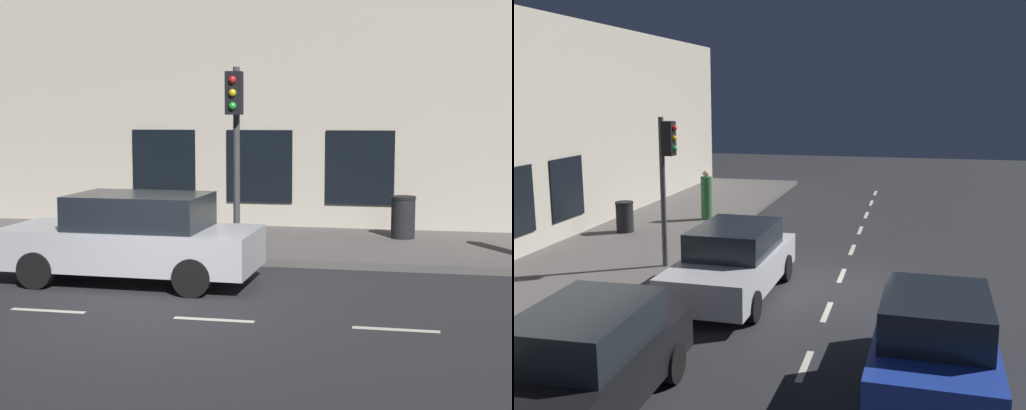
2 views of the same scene
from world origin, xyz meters
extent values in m
plane|color=#28282B|center=(0.00, 0.00, 0.00)|extent=(60.00, 60.00, 0.00)
cube|color=#5B5654|center=(6.25, 0.00, 0.07)|extent=(4.50, 32.00, 0.15)
cube|color=black|center=(8.47, -2.53, 1.67)|extent=(0.04, 1.69, 1.84)
cube|color=black|center=(8.47, 0.00, 1.67)|extent=(0.04, 1.69, 1.84)
cube|color=beige|center=(0.00, -14.00, 0.00)|extent=(0.12, 1.20, 0.01)
cube|color=beige|center=(0.00, -11.40, 0.00)|extent=(0.12, 1.20, 0.01)
cube|color=beige|center=(0.00, -8.80, 0.00)|extent=(0.12, 1.20, 0.01)
cube|color=beige|center=(0.00, -6.20, 0.00)|extent=(0.12, 1.20, 0.01)
cube|color=beige|center=(0.00, -3.60, 0.00)|extent=(0.12, 1.20, 0.01)
cube|color=beige|center=(0.00, -1.00, 0.00)|extent=(0.12, 1.20, 0.01)
cube|color=beige|center=(0.00, 1.60, 0.00)|extent=(0.12, 1.20, 0.01)
cube|color=beige|center=(0.00, 4.20, 0.00)|extent=(0.12, 1.20, 0.01)
cylinder|color=#424244|center=(4.42, -0.33, 2.03)|extent=(0.13, 0.13, 3.76)
cube|color=black|center=(4.23, -0.33, 3.39)|extent=(0.26, 0.32, 0.84)
sphere|color=red|center=(4.09, -0.33, 3.64)|extent=(0.15, 0.15, 0.15)
sphere|color=gold|center=(4.09, -0.33, 3.39)|extent=(0.15, 0.15, 0.15)
sphere|color=green|center=(4.09, -0.33, 3.13)|extent=(0.15, 0.15, 0.15)
cube|color=black|center=(2.69, 6.55, 0.63)|extent=(1.79, 4.25, 0.70)
cube|color=black|center=(2.69, 6.38, 1.28)|extent=(1.55, 2.22, 0.60)
cylinder|color=black|center=(1.92, 5.22, 0.32)|extent=(0.23, 0.64, 0.64)
cylinder|color=black|center=(3.50, 5.26, 0.32)|extent=(0.23, 0.64, 0.64)
cube|color=#1E389E|center=(-2.03, 4.56, 0.63)|extent=(1.87, 3.95, 0.70)
cube|color=black|center=(-2.03, 4.71, 1.28)|extent=(1.60, 2.08, 0.60)
cylinder|color=black|center=(-1.26, 3.32, 0.32)|extent=(0.24, 0.65, 0.64)
cylinder|color=black|center=(-2.89, 3.38, 0.32)|extent=(0.24, 0.65, 0.64)
cylinder|color=black|center=(-1.18, 5.74, 0.32)|extent=(0.24, 0.65, 0.64)
cube|color=#B7B7BC|center=(2.19, 1.08, 0.63)|extent=(1.95, 4.54, 0.70)
cube|color=black|center=(2.18, 0.90, 1.28)|extent=(1.68, 2.38, 0.60)
cylinder|color=black|center=(1.36, 2.49, 0.32)|extent=(0.23, 0.64, 0.64)
cylinder|color=black|center=(3.08, 2.45, 0.32)|extent=(0.23, 0.64, 0.64)
cylinder|color=black|center=(1.29, -0.30, 0.32)|extent=(0.23, 0.64, 0.64)
cylinder|color=black|center=(3.02, -0.34, 0.32)|extent=(0.23, 0.64, 0.64)
cylinder|color=#336B38|center=(5.32, -6.08, 0.90)|extent=(0.55, 0.55, 1.49)
sphere|color=beige|center=(5.32, -6.08, 1.75)|extent=(0.22, 0.22, 0.22)
cube|color=beige|center=(5.39, -6.00, 1.75)|extent=(0.07, 0.07, 0.06)
cylinder|color=black|center=(7.19, -3.62, 0.60)|extent=(0.54, 0.54, 0.91)
cylinder|color=black|center=(7.19, -3.62, 1.09)|extent=(0.57, 0.57, 0.06)
camera|label=1|loc=(-10.44, -3.73, 2.94)|focal=53.46mm
camera|label=2|loc=(-1.61, 13.43, 4.47)|focal=42.24mm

